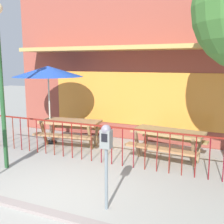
# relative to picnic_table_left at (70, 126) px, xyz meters

# --- Properties ---
(ground) EXTENTS (40.00, 40.00, 0.00)m
(ground) POSITION_rel_picnic_table_left_xyz_m (1.52, -3.15, -0.61)
(ground) COLOR #979790
(pub_storefront) EXTENTS (8.87, 1.47, 5.10)m
(pub_storefront) POSITION_rel_picnic_table_left_xyz_m (1.52, 1.63, 1.93)
(pub_storefront) COLOR brown
(pub_storefront) RESTS_ON ground
(patio_fence_front) EXTENTS (7.47, 0.04, 0.97)m
(patio_fence_front) POSITION_rel_picnic_table_left_xyz_m (1.52, -0.97, 0.05)
(patio_fence_front) COLOR maroon
(patio_fence_front) RESTS_ON ground
(picnic_table_left) EXTENTS (1.97, 1.60, 0.79)m
(picnic_table_left) POSITION_rel_picnic_table_left_xyz_m (0.00, 0.00, 0.00)
(picnic_table_left) COLOR #A1784F
(picnic_table_left) RESTS_ON ground
(picnic_table_right) EXTENTS (1.94, 1.55, 0.79)m
(picnic_table_right) POSITION_rel_picnic_table_left_xyz_m (2.99, -0.06, 0.00)
(picnic_table_right) COLOR #96784B
(picnic_table_right) RESTS_ON ground
(patio_umbrella) EXTENTS (2.12, 2.12, 2.40)m
(patio_umbrella) POSITION_rel_picnic_table_left_xyz_m (-0.73, -0.02, 1.61)
(patio_umbrella) COLOR black
(patio_umbrella) RESTS_ON ground
(parking_meter_near) EXTENTS (0.18, 0.17, 1.49)m
(parking_meter_near) POSITION_rel_picnic_table_left_xyz_m (2.60, -2.97, 0.54)
(parking_meter_near) COLOR slate
(parking_meter_near) RESTS_ON ground
(street_lamp) EXTENTS (0.28, 0.28, 3.82)m
(street_lamp) POSITION_rel_picnic_table_left_xyz_m (-0.43, -2.20, 1.89)
(street_lamp) COLOR #1F4825
(street_lamp) RESTS_ON ground
(curb_edge) EXTENTS (12.41, 0.20, 0.11)m
(curb_edge) POSITION_rel_picnic_table_left_xyz_m (1.52, -3.53, -0.61)
(curb_edge) COLOR gray
(curb_edge) RESTS_ON ground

